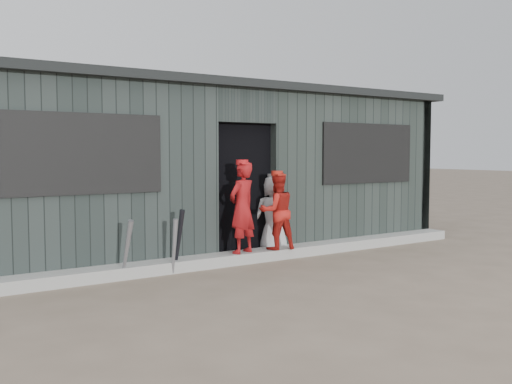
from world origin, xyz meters
TOP-DOWN VIEW (x-y plane):
  - ground at (0.00, 0.00)m, footprint 80.00×80.00m
  - curb at (0.00, 1.82)m, footprint 8.00×0.36m
  - bat_left at (-2.02, 1.60)m, footprint 0.10×0.32m
  - bat_mid at (-1.39, 1.61)m, footprint 0.07×0.17m
  - bat_right at (-1.27, 1.72)m, footprint 0.10×0.26m
  - player_red_left at (-0.26, 1.76)m, footprint 0.55×0.45m
  - player_red_right at (0.32, 1.74)m, footprint 0.62×0.52m
  - player_grey_back at (0.50, 2.09)m, footprint 0.67×0.52m
  - dugout at (-0.00, 3.50)m, footprint 8.30×3.30m

SIDE VIEW (x-z plane):
  - ground at x=0.00m, z-range 0.00..0.00m
  - curb at x=0.00m, z-range 0.00..0.15m
  - bat_mid at x=-1.39m, z-range 0.00..0.73m
  - bat_left at x=-2.02m, z-range 0.00..0.76m
  - bat_right at x=-1.27m, z-range 0.00..0.83m
  - player_grey_back at x=0.50m, z-range 0.00..1.22m
  - player_red_right at x=0.32m, z-range 0.15..1.27m
  - player_red_left at x=-0.26m, z-range 0.15..1.44m
  - dugout at x=0.00m, z-range -0.02..2.60m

